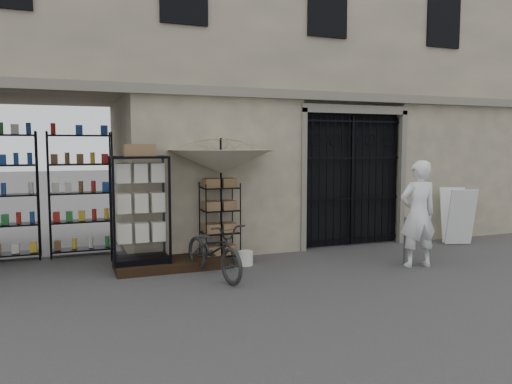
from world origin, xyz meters
name	(u,v)px	position (x,y,z in m)	size (l,w,h in m)	color
ground	(329,276)	(0.00, 0.00, 0.00)	(80.00, 80.00, 0.00)	black
main_building	(248,49)	(0.00, 4.00, 4.50)	(14.00, 4.00, 9.00)	tan
shop_recess	(45,184)	(-4.50, 2.80, 1.50)	(3.00, 1.70, 3.00)	black
shop_shelving	(44,195)	(-4.55, 3.30, 1.25)	(2.70, 0.50, 2.50)	black
iron_gate	(348,178)	(1.75, 2.28, 1.50)	(2.50, 0.21, 3.00)	black
step_platform	(171,264)	(-2.40, 1.55, 0.07)	(2.00, 0.90, 0.15)	black
display_cabinet	(140,215)	(-2.94, 1.55, 1.00)	(1.01, 0.70, 2.05)	black
wire_rack	(220,224)	(-1.43, 1.68, 0.74)	(0.77, 0.64, 1.52)	black
market_umbrella	(221,155)	(-1.41, 1.64, 2.04)	(1.86, 1.89, 2.84)	black
white_bucket	(246,258)	(-1.06, 1.27, 0.13)	(0.27, 0.27, 0.26)	silver
bicycle	(214,277)	(-1.85, 0.67, 0.00)	(0.62, 0.94, 1.79)	black
steel_bollard	(408,241)	(1.77, 0.18, 0.45)	(0.16, 0.16, 0.89)	slate
shopkeeper	(416,266)	(1.86, 0.05, 0.00)	(0.71, 1.96, 0.47)	white
easel_sign	(457,216)	(4.07, 1.40, 0.64)	(0.78, 0.84, 1.25)	silver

